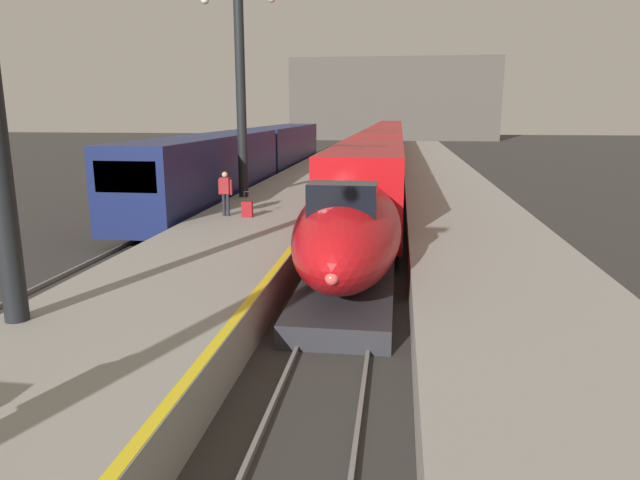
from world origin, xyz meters
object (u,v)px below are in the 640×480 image
at_px(regional_train_adjacent, 255,156).
at_px(passenger_near_edge, 225,190).
at_px(highspeed_train_main, 384,148).
at_px(station_column_far, 240,69).
at_px(rolling_suitcase, 247,209).

distance_m(regional_train_adjacent, passenger_near_edge, 16.14).
bearing_deg(highspeed_train_main, station_column_far, -104.74).
bearing_deg(station_column_far, highspeed_train_main, 75.26).
relative_size(highspeed_train_main, passenger_near_edge, 45.17).
distance_m(station_column_far, rolling_suitcase, 7.65).
bearing_deg(passenger_near_edge, rolling_suitcase, -9.57).
xyz_separation_m(regional_train_adjacent, rolling_suitcase, (3.74, -16.03, -0.77)).
xyz_separation_m(highspeed_train_main, regional_train_adjacent, (-8.10, -11.52, 0.16)).
relative_size(regional_train_adjacent, rolling_suitcase, 37.27).
height_order(regional_train_adjacent, passenger_near_edge, regional_train_adjacent).
relative_size(regional_train_adjacent, station_column_far, 3.80).
distance_m(passenger_near_edge, rolling_suitcase, 1.12).
height_order(passenger_near_edge, rolling_suitcase, passenger_near_edge).
height_order(highspeed_train_main, passenger_near_edge, highspeed_train_main).
relative_size(regional_train_adjacent, passenger_near_edge, 21.66).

